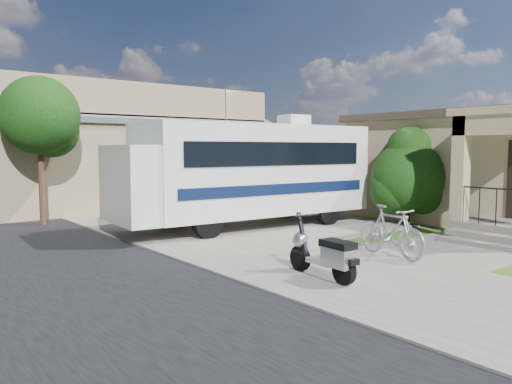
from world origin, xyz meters
TOP-DOWN VIEW (x-y plane):
  - ground at (0.00, 0.00)m, footprint 120.00×120.00m
  - sidewalk_slab at (-1.00, 10.00)m, footprint 4.00×80.00m
  - driveway_slab at (1.50, 4.50)m, footprint 7.00×6.00m
  - walk_slab at (3.00, -1.00)m, footprint 4.00×3.00m
  - house at (8.88, 1.43)m, footprint 9.47×7.80m
  - warehouse at (0.00, 13.97)m, footprint 12.50×8.40m
  - street_tree_a at (-3.70, 9.05)m, footprint 2.44×2.40m
  - motorhome at (0.83, 4.66)m, footprint 7.97×2.93m
  - shrub at (5.28, 2.17)m, footprint 2.49×2.38m
  - scooter at (-1.73, -1.07)m, footprint 0.60×1.70m
  - bicycle at (0.68, -0.66)m, footprint 0.72×1.88m
  - garden_hose at (3.64, -0.38)m, footprint 0.38×0.38m

SIDE VIEW (x-z plane):
  - ground at x=0.00m, z-range 0.00..0.00m
  - driveway_slab at x=1.50m, z-range 0.00..0.05m
  - walk_slab at x=3.00m, z-range 0.00..0.05m
  - sidewalk_slab at x=-1.00m, z-range 0.00..0.06m
  - garden_hose at x=3.64m, z-range 0.00..0.17m
  - scooter at x=-1.73m, z-range -0.06..1.06m
  - bicycle at x=0.68m, z-range 0.00..1.10m
  - shrub at x=5.28m, z-range 0.04..3.09m
  - motorhome at x=0.83m, z-range -0.28..3.73m
  - house at x=8.88m, z-range 0.00..3.55m
  - warehouse at x=0.00m, z-range -0.53..4.51m
  - street_tree_a at x=-3.70m, z-range 0.96..5.54m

